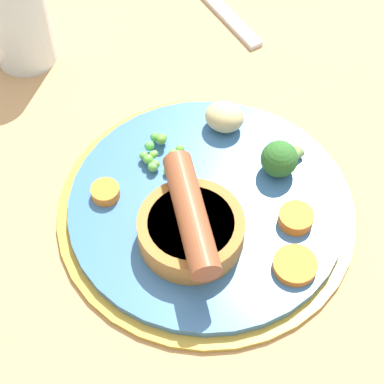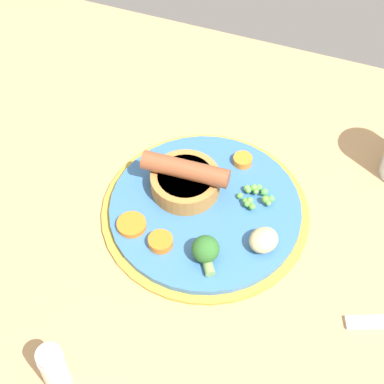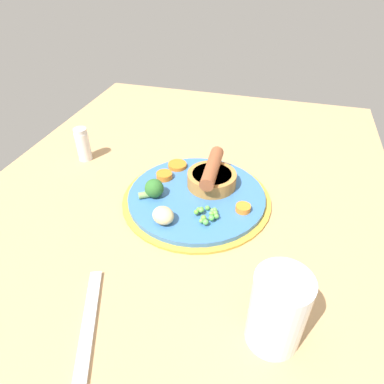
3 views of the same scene
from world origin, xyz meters
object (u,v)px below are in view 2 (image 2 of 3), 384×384
Objects in this scene: carrot_slice_3 at (243,160)px; salt_shaker at (54,369)px; carrot_slice_0 at (132,225)px; sausage_pudding at (185,179)px; carrot_slice_6 at (161,242)px; potato_chunk_0 at (264,240)px; broccoli_floret_near at (206,250)px; pea_pile at (255,196)px; dinner_plate at (205,210)px.

carrot_slice_3 is 38.19cm from salt_shaker.
sausage_pudding is at bearing -117.79° from carrot_slice_0.
carrot_slice_3 is at bearing -109.05° from carrot_slice_6.
carrot_slice_0 is at bearing 9.64° from potato_chunk_0.
carrot_slice_6 is (6.02, 0.07, -1.10)cm from broccoli_floret_near.
carrot_slice_6 is (5.75, 16.65, 0.05)cm from carrot_slice_3.
salt_shaker reaches higher than carrot_slice_6.
carrot_slice_3 is at bearing 47.06° from sausage_pudding.
salt_shaker reaches higher than potato_chunk_0.
sausage_pudding is 9.61cm from pea_pile.
sausage_pudding is at bearing 8.49° from pea_pile.
salt_shaker reaches higher than sausage_pudding.
broccoli_floret_near reaches higher than potato_chunk_0.
pea_pile is 7.53cm from potato_chunk_0.
broccoli_floret_near is (-6.21, 9.53, -0.36)cm from sausage_pudding.
carrot_slice_6 is (-4.57, 1.29, 0.19)cm from carrot_slice_0.
carrot_slice_3 is at bearing -104.56° from dinner_plate.
salt_shaker is at bearing 121.74° from broccoli_floret_near.
pea_pile reaches higher than carrot_slice_6.
salt_shaker is at bearing -100.65° from sausage_pudding.
broccoli_floret_near is 1.20× the size of carrot_slice_0.
broccoli_floret_near is 0.62× the size of salt_shaker.
pea_pile is (-5.85, -3.45, 1.68)cm from dinner_plate.
dinner_plate is 7.17× the size of potato_chunk_0.
dinner_plate is at bearing -11.94° from broccoli_floret_near.
carrot_slice_3 reaches higher than dinner_plate.
salt_shaker reaches higher than carrot_slice_0.
pea_pile is at bearing 121.76° from carrot_slice_3.
pea_pile reaches higher than dinner_plate.
carrot_slice_0 is 1.21× the size of carrot_slice_6.
potato_chunk_0 is 1.46× the size of carrot_slice_3.
broccoli_floret_near is at bearing 173.46° from carrot_slice_0.
broccoli_floret_near reaches higher than dinner_plate.
sausage_pudding reaches higher than carrot_slice_3.
broccoli_floret_near reaches higher than pea_pile.
pea_pile is at bearing -130.00° from carrot_slice_6.
pea_pile is at bearing 5.66° from sausage_pudding.
carrot_slice_0 is (7.96, 6.28, 1.23)cm from dinner_plate.
salt_shaker is (10.29, 20.23, 0.58)cm from broccoli_floret_near.
sausage_pudding reaches higher than pea_pile.
dinner_plate is 10.21cm from carrot_slice_0.
carrot_slice_0 is at bearing -15.73° from carrot_slice_6.
dinner_plate is 8.78× the size of carrot_slice_6.
dinner_plate is 5.03cm from sausage_pudding.
potato_chunk_0 is (-12.48, 5.45, -0.63)cm from sausage_pudding.
sausage_pudding is at bearing 49.90° from carrot_slice_3.
dinner_plate is 2.35× the size of sausage_pudding.
carrot_slice_0 is at bearing 52.16° from broccoli_floret_near.
broccoli_floret_near is at bearing -116.95° from salt_shaker.
sausage_pudding is 3.74× the size of carrot_slice_6.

